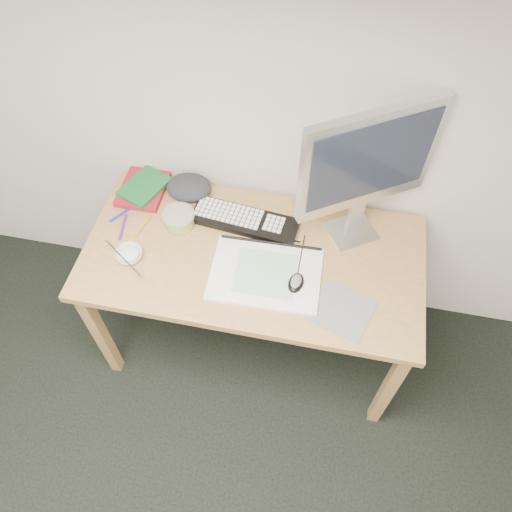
# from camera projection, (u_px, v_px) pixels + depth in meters

# --- Properties ---
(desk) EXTENTS (1.40, 0.70, 0.75)m
(desk) POSITION_uv_depth(u_px,v_px,m) (253.00, 266.00, 2.12)
(desk) COLOR tan
(desk) RESTS_ON ground
(mousepad) EXTENTS (0.27, 0.26, 0.00)m
(mousepad) POSITION_uv_depth(u_px,v_px,m) (341.00, 310.00, 1.90)
(mousepad) COLOR slate
(mousepad) RESTS_ON desk
(sketchpad) EXTENTS (0.45, 0.33, 0.01)m
(sketchpad) POSITION_uv_depth(u_px,v_px,m) (266.00, 274.00, 1.99)
(sketchpad) COLOR white
(sketchpad) RESTS_ON desk
(keyboard) EXTENTS (0.47, 0.19, 0.03)m
(keyboard) POSITION_uv_depth(u_px,v_px,m) (245.00, 221.00, 2.14)
(keyboard) COLOR black
(keyboard) RESTS_ON desk
(monitor) EXTENTS (0.48, 0.32, 0.63)m
(monitor) POSITION_uv_depth(u_px,v_px,m) (368.00, 164.00, 1.80)
(monitor) COLOR silver
(monitor) RESTS_ON desk
(mouse) EXTENTS (0.07, 0.10, 0.03)m
(mouse) POSITION_uv_depth(u_px,v_px,m) (296.00, 281.00, 1.94)
(mouse) COLOR black
(mouse) RESTS_ON sketchpad
(rice_bowl) EXTENTS (0.12, 0.12, 0.04)m
(rice_bowl) POSITION_uv_depth(u_px,v_px,m) (129.00, 255.00, 2.03)
(rice_bowl) COLOR white
(rice_bowl) RESTS_ON desk
(chopsticks) EXTENTS (0.21, 0.16, 0.02)m
(chopsticks) POSITION_uv_depth(u_px,v_px,m) (123.00, 258.00, 1.99)
(chopsticks) COLOR #BBBBBE
(chopsticks) RESTS_ON rice_bowl
(fruit_tub) EXTENTS (0.15, 0.15, 0.07)m
(fruit_tub) POSITION_uv_depth(u_px,v_px,m) (179.00, 219.00, 2.12)
(fruit_tub) COLOR gold
(fruit_tub) RESTS_ON desk
(book_red) EXTENTS (0.20, 0.26, 0.03)m
(book_red) POSITION_uv_depth(u_px,v_px,m) (144.00, 187.00, 2.26)
(book_red) COLOR maroon
(book_red) RESTS_ON desk
(book_green) EXTENTS (0.22, 0.25, 0.02)m
(book_green) POSITION_uv_depth(u_px,v_px,m) (144.00, 186.00, 2.23)
(book_green) COLOR #18622B
(book_green) RESTS_ON book_red
(cloth_lump) EXTENTS (0.18, 0.15, 0.07)m
(cloth_lump) POSITION_uv_depth(u_px,v_px,m) (189.00, 188.00, 2.23)
(cloth_lump) COLOR #27292F
(cloth_lump) RESTS_ON desk
(pencil_pink) EXTENTS (0.18, 0.02, 0.01)m
(pencil_pink) POSITION_uv_depth(u_px,v_px,m) (238.00, 244.00, 2.08)
(pencil_pink) COLOR pink
(pencil_pink) RESTS_ON desk
(pencil_tan) EXTENTS (0.18, 0.08, 0.01)m
(pencil_tan) POSITION_uv_depth(u_px,v_px,m) (271.00, 255.00, 2.05)
(pencil_tan) COLOR tan
(pencil_tan) RESTS_ON desk
(pencil_black) EXTENTS (0.19, 0.01, 0.01)m
(pencil_black) POSITION_uv_depth(u_px,v_px,m) (279.00, 238.00, 2.10)
(pencil_black) COLOR black
(pencil_black) RESTS_ON desk
(marker_blue) EXTENTS (0.08, 0.11, 0.01)m
(marker_blue) POSITION_uv_depth(u_px,v_px,m) (122.00, 214.00, 2.17)
(marker_blue) COLOR #2121B4
(marker_blue) RESTS_ON desk
(marker_orange) EXTENTS (0.04, 0.12, 0.01)m
(marker_orange) POSITION_uv_depth(u_px,v_px,m) (143.00, 226.00, 2.14)
(marker_orange) COLOR orange
(marker_orange) RESTS_ON desk
(marker_purple) EXTENTS (0.03, 0.14, 0.01)m
(marker_purple) POSITION_uv_depth(u_px,v_px,m) (123.00, 227.00, 2.13)
(marker_purple) COLOR #5F2383
(marker_purple) RESTS_ON desk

